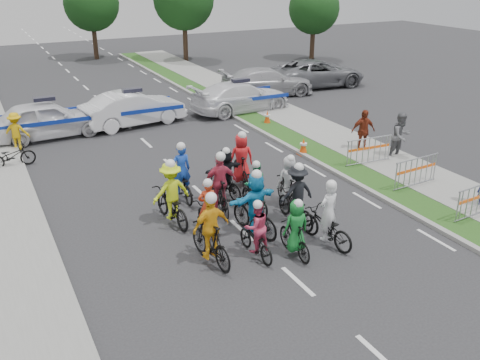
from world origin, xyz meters
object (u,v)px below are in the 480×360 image
rider_12 (182,180)px  barrier_2 (369,152)px  rider_3 (211,236)px  spectator_2 (363,131)px  rider_2 (256,235)px  rider_4 (296,200)px  civilian_suv (317,73)px  tree_4 (91,4)px  rider_6 (207,216)px  police_car_2 (241,97)px  rider_1 (295,233)px  rider_10 (171,199)px  cone_0 (303,147)px  parked_bike (12,156)px  rider_0 (327,223)px  civilian_sedan (267,82)px  rider_7 (288,186)px  spectator_1 (401,136)px  barrier_1 (416,173)px  police_car_0 (47,119)px  rider_8 (255,192)px  rider_9 (220,190)px  tree_2 (314,9)px  police_car_1 (133,109)px  cone_1 (267,118)px  rider_5 (255,207)px  rider_13 (241,165)px  rider_11 (225,176)px  barrier_0 (478,202)px

rider_12 → barrier_2: (7.41, -0.41, -0.09)m
rider_3 → spectator_2: 10.42m
rider_2 → rider_4: 2.30m
rider_3 → civilian_suv: bearing=-138.1°
tree_4 → rider_6: bearing=-97.4°
police_car_2 → rider_1: bearing=154.2°
rider_6 → civilian_suv: rider_6 is taller
civilian_suv → rider_3: bearing=143.7°
rider_3 → rider_10: size_ratio=0.98×
cone_0 → rider_2: bearing=-132.0°
parked_bike → rider_0: bearing=-152.2°
civilian_sedan → tree_4: (-5.96, 16.77, 3.40)m
rider_7 → civilian_sedan: (6.90, 13.43, 0.09)m
rider_10 → spectator_1: size_ratio=1.11×
police_car_2 → rider_0: bearing=158.2°
rider_12 → barrier_1: rider_12 is taller
rider_10 → spectator_2: bearing=-170.0°
rider_4 → police_car_0: bearing=-65.6°
barrier_2 → rider_1: bearing=-144.2°
rider_6 → rider_8: 2.11m
rider_2 → rider_6: 1.81m
rider_9 → parked_bike: 8.90m
rider_8 → parked_bike: size_ratio=0.98×
rider_10 → tree_2: size_ratio=0.36×
police_car_0 → spectator_1: (11.89, -9.14, 0.10)m
rider_4 → parked_bike: rider_4 is taller
rider_6 → rider_3: bearing=75.1°
police_car_2 → police_car_1: bearing=84.7°
civilian_sedan → cone_1: 6.01m
police_car_2 → tree_2: size_ratio=0.92×
rider_5 → rider_8: size_ratio=1.19×
police_car_2 → rider_2: bearing=150.2°
rider_2 → spectator_2: spectator_2 is taller
rider_13 → barrier_1: rider_13 is taller
cone_0 → rider_12: bearing=-163.4°
rider_13 → rider_9: bearing=58.4°
spectator_1 → tree_4: tree_4 is taller
rider_7 → barrier_2: bearing=-150.6°
barrier_1 → barrier_2: same height
rider_2 → rider_11: rider_11 is taller
rider_12 → rider_0: bearing=119.7°
rider_1 → rider_12: 4.98m
rider_9 → rider_13: rider_9 is taller
tree_4 → rider_10: bearing=-98.9°
rider_2 → police_car_0: (-3.25, 13.17, 0.20)m
rider_7 → rider_3: bearing=38.5°
rider_12 → civilian_sedan: size_ratio=0.36×
rider_0 → spectator_1: bearing=-156.1°
rider_4 → barrier_0: rider_4 is taller
police_car_0 → barrier_2: 13.80m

